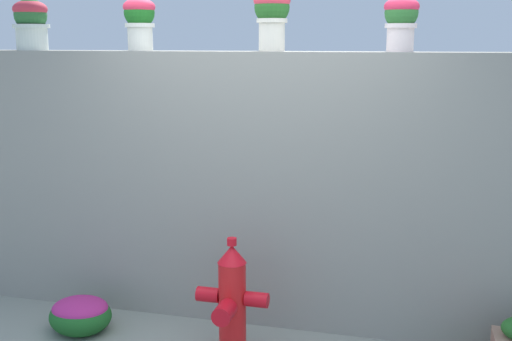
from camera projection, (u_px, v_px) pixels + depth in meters
The scene contains 7 objects.
stone_wall at pixel (265, 189), 4.84m from camera, with size 6.46×0.37×2.08m, color gray.
potted_plant_1 at pixel (31, 21), 5.04m from camera, with size 0.29×0.29×0.40m.
potted_plant_2 at pixel (140, 18), 4.83m from camera, with size 0.25×0.25×0.40m.
potted_plant_3 at pixel (272, 12), 4.59m from camera, with size 0.27×0.27×0.44m.
potted_plant_4 at pixel (401, 18), 4.38m from camera, with size 0.24×0.24×0.38m.
fire_hydrant at pixel (232, 303), 4.33m from camera, with size 0.51×0.40×0.85m.
flower_bush_left at pixel (80, 314), 4.74m from camera, with size 0.47×0.42×0.28m.
Camera 1 is at (1.12, -3.34, 2.16)m, focal length 44.40 mm.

